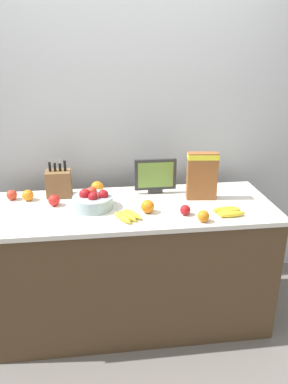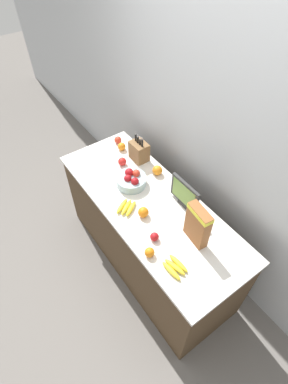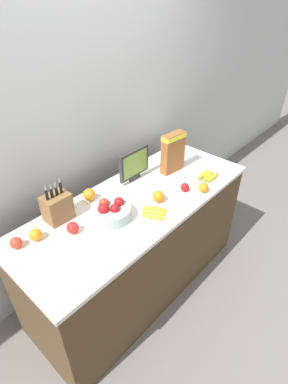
{
  "view_description": "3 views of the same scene",
  "coord_description": "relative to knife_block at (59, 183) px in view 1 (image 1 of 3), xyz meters",
  "views": [
    {
      "loc": [
        -0.21,
        -2.27,
        1.91
      ],
      "look_at": [
        0.07,
        -0.06,
        1.02
      ],
      "focal_mm": 35.0,
      "sensor_mm": 36.0,
      "label": 1
    },
    {
      "loc": [
        1.28,
        -0.96,
        2.79
      ],
      "look_at": [
        -0.02,
        -0.04,
        1.04
      ],
      "focal_mm": 28.0,
      "sensor_mm": 36.0,
      "label": 2
    },
    {
      "loc": [
        -1.24,
        -1.18,
        2.19
      ],
      "look_at": [
        0.04,
        -0.02,
        0.96
      ],
      "focal_mm": 28.0,
      "sensor_mm": 36.0,
      "label": 3
    }
  ],
  "objects": [
    {
      "name": "apple_rightmost",
      "position": [
        -0.02,
        -0.18,
        -0.06
      ],
      "size": [
        0.08,
        0.08,
        0.08
      ],
      "primitive_type": "sphere",
      "color": "red",
      "rests_on": "counter"
    },
    {
      "name": "banana_bunch_left",
      "position": [
        0.45,
        -0.44,
        -0.08
      ],
      "size": [
        0.18,
        0.21,
        0.04
      ],
      "rotation": [
        0.0,
        0.0,
        2.17
      ],
      "color": "yellow",
      "rests_on": "counter"
    },
    {
      "name": "counter",
      "position": [
        0.49,
        -0.25,
        -0.55
      ],
      "size": [
        1.89,
        0.73,
        0.91
      ],
      "color": "#4C3823",
      "rests_on": "ground_plane"
    },
    {
      "name": "knife_block",
      "position": [
        0.0,
        0.0,
        0.0
      ],
      "size": [
        0.17,
        0.13,
        0.28
      ],
      "color": "brown",
      "rests_on": "counter"
    },
    {
      "name": "small_monitor",
      "position": [
        0.68,
        -0.04,
        0.04
      ],
      "size": [
        0.3,
        0.03,
        0.25
      ],
      "color": "#2D2D2D",
      "rests_on": "counter"
    },
    {
      "name": "orange_mid_right",
      "position": [
        0.9,
        -0.54,
        -0.06
      ],
      "size": [
        0.07,
        0.07,
        0.07
      ],
      "primitive_type": "sphere",
      "color": "orange",
      "rests_on": "counter"
    },
    {
      "name": "cereal_box",
      "position": [
        0.98,
        -0.18,
        0.08
      ],
      "size": [
        0.21,
        0.1,
        0.33
      ],
      "rotation": [
        0.0,
        0.0,
        -0.11
      ],
      "color": "brown",
      "rests_on": "counter"
    },
    {
      "name": "apple_leftmost",
      "position": [
        -0.32,
        -0.04,
        -0.06
      ],
      "size": [
        0.07,
        0.07,
        0.07
      ],
      "primitive_type": "sphere",
      "color": "red",
      "rests_on": "counter"
    },
    {
      "name": "fruit_bowl",
      "position": [
        0.24,
        -0.24,
        -0.04
      ],
      "size": [
        0.26,
        0.26,
        0.13
      ],
      "color": "#99B2B7",
      "rests_on": "counter"
    },
    {
      "name": "orange_mid_left",
      "position": [
        0.58,
        -0.36,
        -0.05
      ],
      "size": [
        0.08,
        0.08,
        0.08
      ],
      "primitive_type": "sphere",
      "color": "orange",
      "rests_on": "counter"
    },
    {
      "name": "ground_plane",
      "position": [
        0.49,
        -0.25,
        -1.0
      ],
      "size": [
        14.0,
        14.0,
        0.0
      ],
      "primitive_type": "plane",
      "color": "slate"
    },
    {
      "name": "orange_near_bowl",
      "position": [
        0.27,
        0.01,
        -0.05
      ],
      "size": [
        0.09,
        0.09,
        0.09
      ],
      "primitive_type": "sphere",
      "color": "orange",
      "rests_on": "counter"
    },
    {
      "name": "banana_bunch_right",
      "position": [
        1.08,
        -0.46,
        -0.08
      ],
      "size": [
        0.19,
        0.13,
        0.04
      ],
      "rotation": [
        0.0,
        0.0,
        0.21
      ],
      "color": "yellow",
      "rests_on": "counter"
    },
    {
      "name": "wall_back",
      "position": [
        0.49,
        0.33,
        0.3
      ],
      "size": [
        9.0,
        0.06,
        2.6
      ],
      "color": "silver",
      "rests_on": "ground_plane"
    },
    {
      "name": "apple_front",
      "position": [
        0.81,
        -0.43,
        -0.06
      ],
      "size": [
        0.07,
        0.07,
        0.07
      ],
      "primitive_type": "sphere",
      "color": "#A31419",
      "rests_on": "counter"
    },
    {
      "name": "orange_front_center",
      "position": [
        -0.21,
        -0.06,
        -0.06
      ],
      "size": [
        0.08,
        0.08,
        0.08
      ],
      "primitive_type": "sphere",
      "color": "orange",
      "rests_on": "counter"
    }
  ]
}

